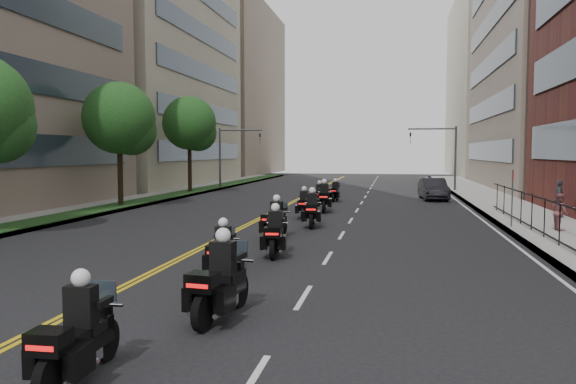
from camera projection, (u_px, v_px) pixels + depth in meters
The scene contains 25 objects.
ground at pixel (56, 368), 8.93m from camera, with size 160.00×160.00×0.00m, color black.
sidewalk_right at pixel (516, 212), 31.24m from camera, with size 4.00×90.00×0.15m, color gray.
sidewalk_left at pixel (117, 205), 35.64m from camera, with size 4.00×90.00×0.15m, color gray.
grass_strip at pixel (128, 203), 35.49m from camera, with size 2.00×90.00×0.04m, color black.
building_right_tan at pixel (576, 24), 50.98m from camera, with size 15.11×28.00×30.00m.
building_right_far at pixel (509, 85), 80.53m from camera, with size 15.00×28.00×26.00m, color #A09881.
building_left_mid at pixel (131, 22), 58.80m from camera, with size 16.11×28.00×34.00m.
building_left_far at pixel (218, 91), 88.51m from camera, with size 16.00×28.00×26.00m, color gray.
iron_fence at pixel (568, 228), 18.62m from camera, with size 0.05×28.00×1.50m.
street_trees at pixel (72, 119), 28.83m from camera, with size 4.40×38.40×7.98m.
traffic_signal_right at pixel (444, 149), 48.10m from camera, with size 4.09×0.20×5.60m.
traffic_signal_left at pixel (230, 149), 51.59m from camera, with size 4.09×0.20×5.60m.
motorcycle_0 at pixel (77, 338), 8.33m from camera, with size 0.53×2.29×1.69m.
motorcycle_1 at pixel (220, 284), 11.44m from camera, with size 0.75×2.54×1.88m.
motorcycle_2 at pixel (222, 253), 15.49m from camera, with size 0.56×2.18×1.61m.
motorcycle_3 at pixel (275, 235), 18.47m from camera, with size 0.67×2.36×1.74m.
motorcycle_4 at pixel (275, 221), 22.13m from camera, with size 0.71×2.35×1.74m.
motorcycle_5 at pixel (312, 211), 25.57m from camera, with size 0.67×2.46×1.82m.
motorcycle_6 at pixel (304, 205), 29.09m from camera, with size 0.56×2.23×1.64m.
motorcycle_7 at pixel (324, 199), 31.99m from camera, with size 0.69×2.56×1.89m.
motorcycle_8 at pixel (319, 196), 35.42m from camera, with size 0.55×2.20×1.62m.
motorcycle_9 at pixel (335, 192), 38.72m from camera, with size 0.55×2.16×1.59m.
parked_sedan at pixel (433, 189), 40.07m from camera, with size 1.63×4.69×1.54m, color black.
pedestrian_b at pixel (560, 212), 23.40m from camera, with size 0.76×0.59×1.56m, color #894A4D.
pedestrian_c at pixel (559, 198), 28.24m from camera, with size 1.09×0.46×1.87m, color #46464F.
Camera 1 is at (5.23, -7.88, 3.44)m, focal length 35.00 mm.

